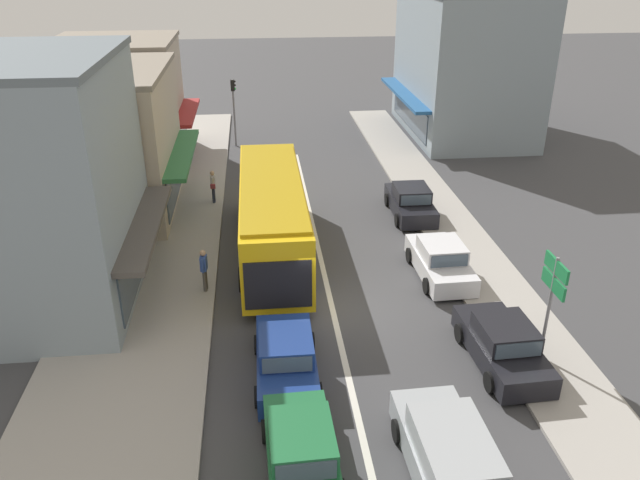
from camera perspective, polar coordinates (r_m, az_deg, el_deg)
The scene contains 19 objects.
ground_plane at distance 22.30m, azimuth 1.15°, elevation -6.36°, with size 140.00×140.00×0.00m, color #3F3F42.
lane_centre_line at distance 25.75m, azimuth 0.05°, elevation -1.67°, with size 0.20×28.00×0.01m, color silver.
sidewalk_left at distance 27.74m, azimuth -14.51°, elevation -0.30°, with size 5.20×44.00×0.14m, color #A39E96.
kerb_right at distance 28.74m, azimuth 12.00°, elevation 0.88°, with size 2.80×44.00×0.12m, color #A39E96.
shopfront_corner_near at distance 23.35m, azimuth -25.13°, elevation 4.45°, with size 7.54×8.06×8.68m.
shopfront_mid_block at distance 31.26m, azimuth -20.38°, elevation 8.35°, with size 8.60×8.41×6.76m.
shopfront_far_end at distance 38.84m, azimuth -17.81°, elevation 12.01°, with size 7.70×7.12×6.95m.
building_right_far at distance 43.53m, azimuth 13.15°, elevation 15.42°, with size 8.13×11.28×9.20m.
city_bus at distance 25.41m, azimuth -4.40°, elevation 2.53°, with size 2.77×10.86×3.23m.
wagon_behind_bus_near at distance 15.99m, azimuth 11.73°, elevation -18.82°, with size 2.03×4.54×1.58m.
sedan_queue_far_back at distance 18.81m, azimuth -3.13°, elevation -10.75°, with size 1.93×4.22×1.47m.
hatchback_adjacent_lane_trail at distance 15.89m, azimuth -1.75°, elevation -18.67°, with size 1.89×3.74×1.54m.
parked_sedan_kerb_front at distance 20.13m, azimuth 16.35°, elevation -9.19°, with size 2.02×4.26×1.47m.
parked_sedan_kerb_second at distance 24.56m, azimuth 10.94°, elevation -1.88°, with size 1.97×4.24×1.47m.
parked_sedan_kerb_third at distance 29.90m, azimuth 8.28°, elevation 3.44°, with size 1.95×4.23×1.47m.
traffic_light_downstreet at distance 40.04m, azimuth -7.90°, elevation 12.44°, with size 0.33×0.24×4.20m.
directional_road_sign at distance 19.58m, azimuth 20.55°, elevation -3.88°, with size 0.10×1.40×3.60m.
pedestrian_with_handbag_near at distance 31.11m, azimuth -9.77°, elevation 5.02°, with size 0.25×0.65×1.63m.
pedestrian_browsing_midblock at distance 23.16m, azimuth -10.56°, elevation -2.50°, with size 0.26×0.57×1.63m.
Camera 1 is at (-2.45, -18.77, 11.79)m, focal length 35.00 mm.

